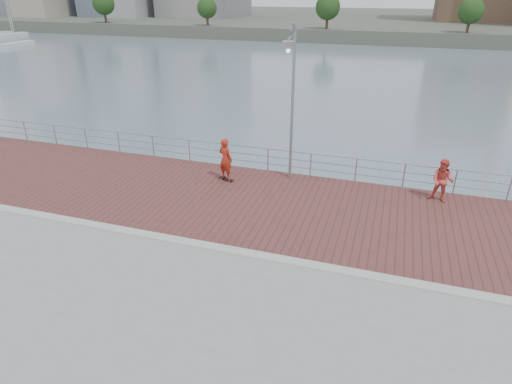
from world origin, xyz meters
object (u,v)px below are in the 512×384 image
(street_lamp, at_px, (291,79))
(skateboarder, at_px, (226,159))
(bystander, at_px, (442,181))
(guardrail, at_px, (289,159))

(street_lamp, relative_size, skateboarder, 3.39)
(skateboarder, height_order, bystander, skateboarder)
(guardrail, height_order, bystander, bystander)
(street_lamp, xyz_separation_m, bystander, (6.39, 0.00, -3.64))
(street_lamp, bearing_deg, guardrail, 100.23)
(guardrail, height_order, skateboarder, skateboarder)
(skateboarder, bearing_deg, bystander, -156.26)
(street_lamp, bearing_deg, skateboarder, -164.40)
(guardrail, relative_size, skateboarder, 20.64)
(guardrail, distance_m, bystander, 6.64)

